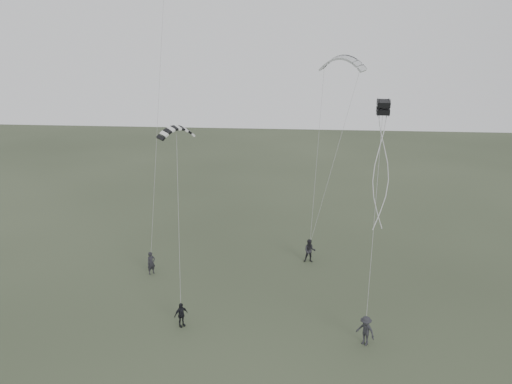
# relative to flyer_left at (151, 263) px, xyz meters

# --- Properties ---
(ground) EXTENTS (140.00, 140.00, 0.00)m
(ground) POSITION_rel_flyer_left_xyz_m (7.67, -5.36, -0.88)
(ground) COLOR #333B28
(ground) RESTS_ON ground
(flyer_left) EXTENTS (0.75, 0.75, 1.76)m
(flyer_left) POSITION_rel_flyer_left_xyz_m (0.00, 0.00, 0.00)
(flyer_left) COLOR black
(flyer_left) RESTS_ON ground
(flyer_right) EXTENTS (0.94, 0.73, 1.91)m
(flyer_right) POSITION_rel_flyer_left_xyz_m (11.94, 3.25, 0.07)
(flyer_right) COLOR black
(flyer_right) RESTS_ON ground
(flyer_center) EXTENTS (0.94, 0.92, 1.59)m
(flyer_center) POSITION_rel_flyer_left_xyz_m (3.96, -6.88, -0.09)
(flyer_center) COLOR black
(flyer_center) RESTS_ON ground
(flyer_far) EXTENTS (1.34, 1.25, 1.82)m
(flyer_far) POSITION_rel_flyer_left_xyz_m (15.07, -7.77, 0.03)
(flyer_far) COLOR #242529
(flyer_far) RESTS_ON ground
(kite_pale_large) EXTENTS (3.90, 2.76, 1.72)m
(kite_pale_large) POSITION_rel_flyer_left_xyz_m (14.04, 7.42, 14.80)
(kite_pale_large) COLOR #A9ACAE
(kite_pale_large) RESTS_ON flyer_right
(kite_striped) EXTENTS (2.58, 2.52, 1.22)m
(kite_striped) POSITION_rel_flyer_left_xyz_m (2.43, -0.06, 10.34)
(kite_striped) COLOR black
(kite_striped) RESTS_ON flyer_center
(kite_box) EXTENTS (0.78, 0.92, 0.90)m
(kite_box) POSITION_rel_flyer_left_xyz_m (15.85, -3.17, 12.32)
(kite_box) COLOR black
(kite_box) RESTS_ON flyer_far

